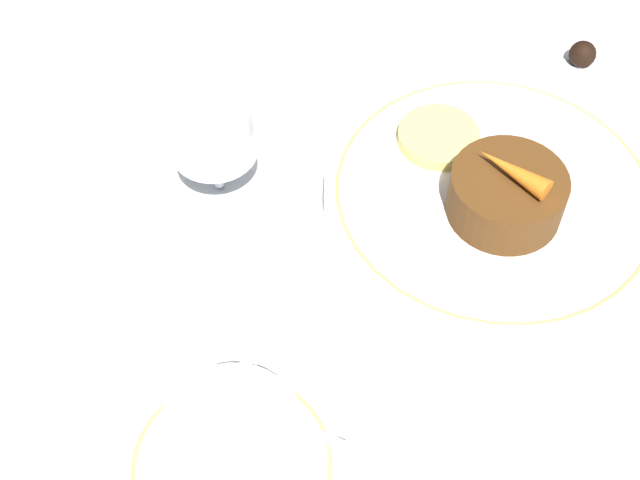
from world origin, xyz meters
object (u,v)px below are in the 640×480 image
Objects in this scene: coffee_cup at (234,446)px; dessert_cake at (507,195)px; dinner_plate at (493,196)px; wine_glass at (211,123)px; fork at (494,48)px.

dessert_cake is at bearing -36.64° from coffee_cup.
coffee_cup is (-0.23, 0.15, 0.03)m from dinner_plate.
coffee_cup reaches higher than dinner_plate.
fork is (0.18, -0.21, -0.07)m from wine_glass.
wine_glass is (0.22, 0.05, 0.03)m from coffee_cup.
wine_glass reaches higher than dinner_plate.
coffee_cup is at bearing 159.07° from fork.
dessert_cake is (-0.19, -0.00, 0.03)m from fork.
dessert_cake is (0.21, -0.16, -0.01)m from coffee_cup.
wine_glass reaches higher than coffee_cup.
wine_glass is at bearing 13.30° from coffee_cup.
dinner_plate is at bearing -33.34° from coffee_cup.
coffee_cup is at bearing -166.70° from wine_glass.
fork is at bearing -20.93° from coffee_cup.
dinner_plate is at bearing -87.36° from wine_glass.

